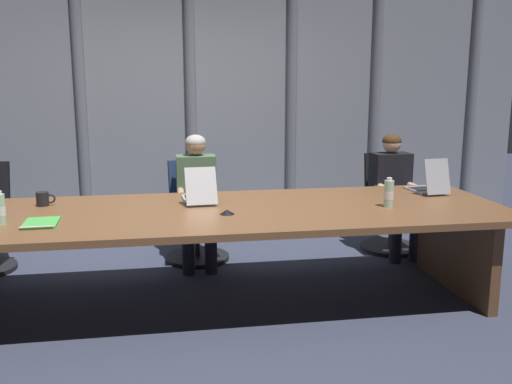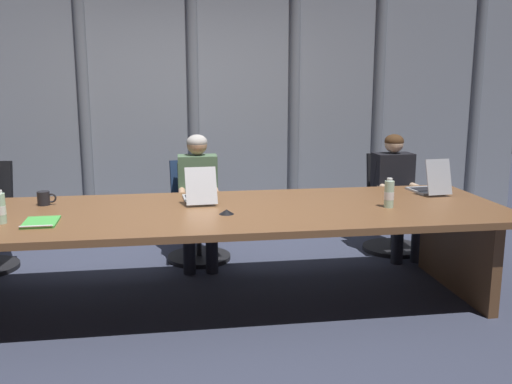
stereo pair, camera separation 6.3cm
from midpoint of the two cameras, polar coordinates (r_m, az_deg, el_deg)
The scene contains 14 objects.
ground_plane at distance 4.49m, azimuth -4.65°, elevation -11.08°, with size 15.33×15.33×0.00m, color #383D51.
conference_table at distance 4.30m, azimuth -4.79°, elevation -3.51°, with size 4.58×1.38×0.74m.
curtain_backdrop at distance 6.31m, azimuth -6.32°, elevation 9.39°, with size 7.66×0.17×3.00m.
laptop_left_mid at distance 4.55m, azimuth -5.29°, elevation -0.24°, with size 0.26×0.45×0.29m.
laptop_center at distance 5.09m, azimuth 17.25°, elevation 0.55°, with size 0.25×0.42×0.31m.
office_chair_left_mid at distance 5.49m, azimuth -5.54°, elevation -2.99°, with size 0.60×0.61×0.93m.
office_chair_center at distance 5.93m, azimuth 13.73°, elevation -2.13°, with size 0.60×0.60×0.96m.
person_left_mid at distance 5.26m, azimuth -5.44°, elevation 0.01°, with size 0.37×0.55×1.20m.
person_center at distance 5.70m, azimuth 14.11°, elevation 0.44°, with size 0.40×0.56×1.17m.
water_bottle_primary at distance 4.44m, azimuth 13.53°, elevation -0.21°, with size 0.07×0.07×0.23m.
water_bottle_secondary at distance 4.20m, azimuth -23.74°, elevation -1.51°, with size 0.07×0.07×0.23m.
coffee_mug_near at distance 4.68m, azimuth -20.02°, elevation -0.59°, with size 0.14×0.09×0.11m.
conference_mic_left_side at distance 4.12m, azimuth -2.53°, elevation -1.98°, with size 0.11×0.11×0.04m, color black.
spiral_notepad at distance 4.11m, azimuth -20.27°, elevation -2.86°, with size 0.23×0.31×0.03m.
Camera 2 is at (-0.25, -4.15, 1.72)m, focal length 40.10 mm.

